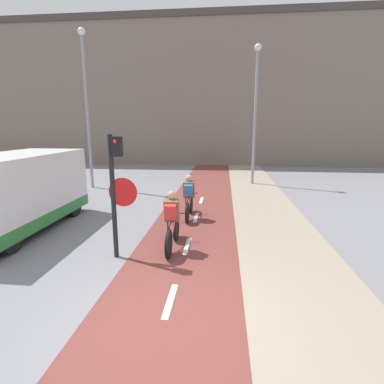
% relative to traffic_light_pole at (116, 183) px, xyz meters
% --- Properties ---
extents(ground_plane, '(120.00, 120.00, 0.00)m').
position_rel_traffic_light_pole_xyz_m(ground_plane, '(1.53, -2.24, -1.81)').
color(ground_plane, gray).
extents(bike_lane, '(2.60, 60.00, 0.02)m').
position_rel_traffic_light_pole_xyz_m(bike_lane, '(1.53, -2.23, -1.80)').
color(bike_lane, brown).
rests_on(bike_lane, ground_plane).
extents(sidewalk_strip, '(2.40, 60.00, 0.05)m').
position_rel_traffic_light_pole_xyz_m(sidewalk_strip, '(4.03, -2.24, -1.78)').
color(sidewalk_strip, gray).
rests_on(sidewalk_strip, ground_plane).
extents(building_row_background, '(60.00, 5.20, 11.46)m').
position_rel_traffic_light_pole_xyz_m(building_row_background, '(1.53, 19.98, 3.94)').
color(building_row_background, slate).
rests_on(building_row_background, ground_plane).
extents(traffic_light_pole, '(0.67, 0.25, 2.90)m').
position_rel_traffic_light_pole_xyz_m(traffic_light_pole, '(0.00, 0.00, 0.00)').
color(traffic_light_pole, black).
rests_on(traffic_light_pole, ground_plane).
extents(street_lamp_far, '(0.36, 0.36, 7.55)m').
position_rel_traffic_light_pole_xyz_m(street_lamp_far, '(-4.26, 8.01, 2.75)').
color(street_lamp_far, gray).
rests_on(street_lamp_far, ground_plane).
extents(street_lamp_sidewalk, '(0.36, 0.36, 7.07)m').
position_rel_traffic_light_pole_xyz_m(street_lamp_sidewalk, '(4.00, 9.73, 2.49)').
color(street_lamp_sidewalk, gray).
rests_on(street_lamp_sidewalk, ground_plane).
extents(cyclist_near, '(0.46, 1.83, 1.52)m').
position_rel_traffic_light_pole_xyz_m(cyclist_near, '(1.18, 0.59, -1.09)').
color(cyclist_near, black).
rests_on(cyclist_near, ground_plane).
extents(cyclist_far, '(0.46, 1.79, 1.50)m').
position_rel_traffic_light_pole_xyz_m(cyclist_far, '(1.30, 3.25, -1.09)').
color(cyclist_far, black).
rests_on(cyclist_far, ground_plane).
extents(van, '(2.09, 4.94, 2.28)m').
position_rel_traffic_light_pole_xyz_m(van, '(-3.66, 1.52, -0.68)').
color(van, white).
rests_on(van, ground_plane).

